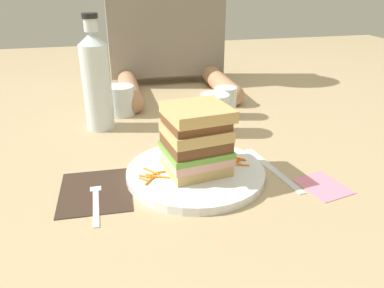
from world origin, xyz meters
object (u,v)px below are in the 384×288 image
main_plate (196,173)px  knife (274,170)px  sandwich (196,139)px  empty_tumbler_0 (225,102)px  juice_glass (214,116)px  napkin_pink (323,186)px  water_bottle (96,80)px  diner_across (166,10)px  fork (96,196)px  empty_tumbler_1 (120,100)px  napkin_dark (96,191)px

main_plate → knife: main_plate is taller
sandwich → empty_tumbler_0: sandwich is taller
juice_glass → napkin_pink: size_ratio=1.10×
main_plate → juice_glass: bearing=64.6°
water_bottle → diner_across: size_ratio=0.52×
fork → water_bottle: (0.01, 0.34, 0.12)m
sandwich → juice_glass: 0.22m
empty_tumbler_1 → diner_across: (0.18, 0.30, 0.20)m
napkin_dark → knife: size_ratio=0.77×
main_plate → napkin_dark: (-0.19, -0.01, -0.01)m
fork → napkin_pink: (0.41, -0.05, -0.00)m
knife → empty_tumbler_1: empty_tumbler_1 is taller
empty_tumbler_1 → napkin_pink: size_ratio=0.88×
napkin_dark → water_bottle: size_ratio=0.55×
juice_glass → water_bottle: 0.30m
water_bottle → sandwich: bearing=-59.9°
knife → empty_tumbler_1: 0.49m
main_plate → water_bottle: 0.37m
main_plate → napkin_pink: bearing=-22.1°
water_bottle → diner_across: diner_across is taller
sandwich → juice_glass: bearing=64.8°
knife → diner_across: 0.75m
sandwich → fork: size_ratio=0.79×
knife → diner_across: size_ratio=0.37×
napkin_dark → empty_tumbler_1: 0.41m
knife → juice_glass: size_ratio=2.01×
juice_glass → diner_across: bearing=93.6°
sandwich → knife: bearing=-4.6°
main_plate → diner_across: diner_across is taller
main_plate → juice_glass: (0.10, 0.20, 0.04)m
knife → diner_across: (-0.10, 0.71, 0.24)m
juice_glass → empty_tumbler_1: juice_glass is taller
fork → diner_across: (0.25, 0.73, 0.24)m
juice_glass → napkin_pink: (0.13, -0.29, -0.04)m
knife → water_bottle: size_ratio=0.72×
main_plate → empty_tumbler_1: bearing=106.9°
napkin_dark → knife: bearing=-0.1°
fork → knife: 0.35m
juice_glass → water_bottle: size_ratio=0.36×
fork → empty_tumbler_1: (0.07, 0.43, 0.04)m
napkin_pink → napkin_dark: bearing=169.4°
napkin_dark → diner_across: (0.25, 0.71, 0.24)m
water_bottle → empty_tumbler_0: water_bottle is taller
sandwich → juice_glass: sandwich is taller
fork → knife: bearing=3.6°
main_plate → water_bottle: water_bottle is taller
fork → empty_tumbler_0: size_ratio=2.01×
napkin_dark → diner_across: diner_across is taller
napkin_dark → water_bottle: (0.01, 0.31, 0.12)m
fork → knife: size_ratio=0.83×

